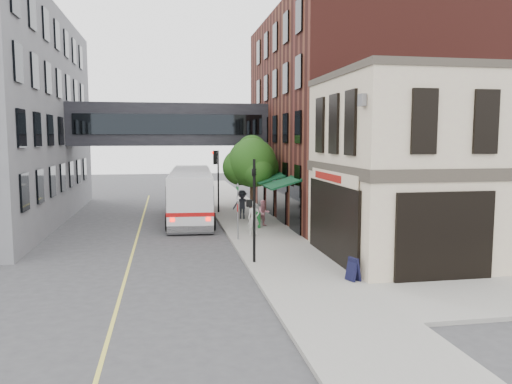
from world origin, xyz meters
name	(u,v)px	position (x,y,z in m)	size (l,w,h in m)	color
ground	(253,278)	(0.00, 0.00, 0.00)	(120.00, 120.00, 0.00)	#38383A
sidewalk_main	(247,219)	(2.00, 14.00, 0.07)	(4.00, 60.00, 0.15)	gray
corner_building	(438,167)	(8.97, 2.00, 4.21)	(10.19, 8.12, 8.45)	beige
brick_building	(355,118)	(9.98, 15.00, 6.99)	(13.76, 18.00, 14.00)	#4B1D17
skyway_bridge	(170,125)	(-3.00, 18.00, 6.50)	(14.00, 3.18, 3.00)	black
traffic_signal_near	(253,198)	(0.37, 2.00, 2.98)	(0.44, 0.22, 4.60)	black
traffic_signal_far	(216,169)	(0.26, 17.00, 3.34)	(0.53, 0.28, 4.50)	black
street_sign_pole	(238,206)	(0.39, 7.00, 1.93)	(0.08, 0.75, 3.00)	gray
street_tree	(251,163)	(2.19, 13.22, 3.91)	(3.80, 3.20, 5.60)	#382619
lane_marking	(138,235)	(-5.00, 10.00, 0.01)	(0.12, 40.00, 0.01)	#D8CC4C
bus	(191,192)	(-1.66, 15.19, 1.85)	(3.55, 12.40, 3.30)	silver
pedestrian_a	(254,218)	(1.43, 7.96, 1.11)	(0.70, 0.46, 1.91)	beige
pedestrian_b	(263,213)	(2.53, 10.75, 0.95)	(0.78, 0.61, 1.61)	pink
pedestrian_c	(242,204)	(1.66, 13.76, 1.11)	(1.24, 0.71, 1.92)	black
newspaper_box	(256,220)	(1.95, 10.23, 0.63)	(0.48, 0.43, 0.97)	#166225
sandwich_board	(353,269)	(3.60, -1.50, 0.60)	(0.32, 0.50, 0.90)	black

